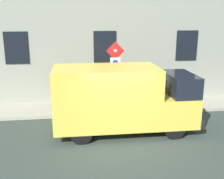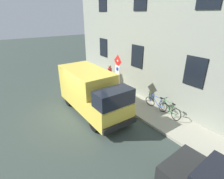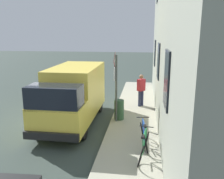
% 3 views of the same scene
% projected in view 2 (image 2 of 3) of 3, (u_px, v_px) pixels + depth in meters
% --- Properties ---
extents(ground_plane, '(80.00, 80.00, 0.00)m').
position_uv_depth(ground_plane, '(77.00, 114.00, 10.45)').
color(ground_plane, '#35413B').
extents(sidewalk_slab, '(2.04, 17.16, 0.14)m').
position_uv_depth(sidewalk_slab, '(124.00, 97.00, 12.36)').
color(sidewalk_slab, '#A7A490').
rests_on(sidewalk_slab, ground_plane).
extents(building_facade, '(0.75, 15.16, 8.89)m').
position_uv_depth(building_facade, '(143.00, 31.00, 11.35)').
color(building_facade, gray).
rests_on(building_facade, ground_plane).
extents(sign_post_stacked, '(0.15, 0.56, 2.98)m').
position_uv_depth(sign_post_stacked, '(118.00, 72.00, 10.91)').
color(sign_post_stacked, '#474C47').
rests_on(sign_post_stacked, sidewalk_slab).
extents(delivery_van, '(2.02, 5.34, 2.50)m').
position_uv_depth(delivery_van, '(92.00, 91.00, 10.22)').
color(delivery_van, yellow).
rests_on(delivery_van, ground_plane).
extents(bicycle_green, '(0.51, 1.72, 0.89)m').
position_uv_depth(bicycle_green, '(169.00, 110.00, 9.89)').
color(bicycle_green, black).
rests_on(bicycle_green, sidewalk_slab).
extents(bicycle_blue, '(0.48, 1.72, 0.89)m').
position_uv_depth(bicycle_blue, '(157.00, 104.00, 10.55)').
color(bicycle_blue, black).
rests_on(bicycle_blue, sidewalk_slab).
extents(pedestrian, '(0.46, 0.47, 1.72)m').
position_uv_depth(pedestrian, '(110.00, 75.00, 13.75)').
color(pedestrian, '#262B47').
rests_on(pedestrian, sidewalk_slab).
extents(litter_bin, '(0.44, 0.44, 0.90)m').
position_uv_depth(litter_bin, '(117.00, 93.00, 11.81)').
color(litter_bin, '#2D5133').
rests_on(litter_bin, sidewalk_slab).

